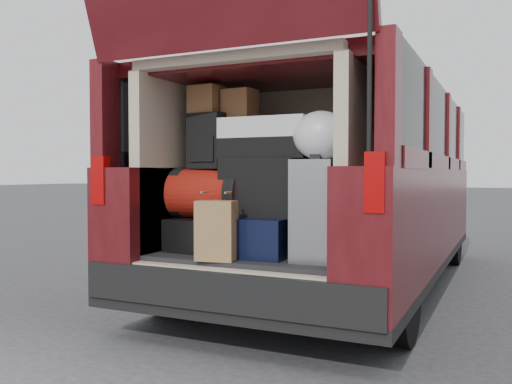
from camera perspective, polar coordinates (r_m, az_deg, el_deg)
ground at (r=3.48m, az=-0.91°, el=-15.83°), size 80.00×80.00×0.00m
minivan at (r=5.05m, az=8.39°, el=0.23°), size 1.90×5.35×2.77m
load_floor at (r=3.65m, az=1.02°, el=-10.51°), size 1.24×1.05×0.55m
black_hardshell at (r=3.66m, az=-4.84°, el=-4.40°), size 0.45×0.58×0.21m
navy_hardshell at (r=3.44m, az=0.57°, el=-4.57°), size 0.46×0.56×0.24m
silver_roller at (r=3.23m, az=6.65°, el=-1.89°), size 0.26×0.40×0.59m
kraft_bag at (r=3.21m, az=-4.19°, el=-4.06°), size 0.25×0.18×0.35m
red_duffel at (r=3.62m, az=-4.91°, el=-0.16°), size 0.52×0.35×0.33m
black_soft_case at (r=3.45m, az=0.84°, el=0.49°), size 0.52×0.32×0.37m
backpack at (r=3.64m, az=-5.02°, el=5.35°), size 0.28×0.19×0.37m
twotone_duffel at (r=3.48m, az=1.27°, el=5.66°), size 0.58×0.31×0.26m
grocery_sack_lower at (r=3.71m, az=-5.25°, el=9.61°), size 0.22×0.18×0.19m
grocery_sack_upper at (r=3.65m, az=-1.71°, el=9.14°), size 0.22×0.18×0.20m
plastic_bag_right at (r=3.23m, az=6.86°, el=5.94°), size 0.34×0.32×0.29m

